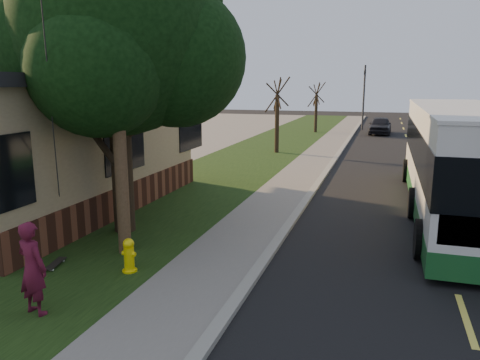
{
  "coord_description": "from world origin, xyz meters",
  "views": [
    {
      "loc": [
        2.46,
        -8.29,
        4.04
      ],
      "look_at": [
        -1.15,
        3.33,
        1.5
      ],
      "focal_mm": 35.0,
      "sensor_mm": 36.0,
      "label": 1
    }
  ],
  "objects_px": {
    "utility_pole": "(115,55)",
    "leafy_tree": "(119,37)",
    "bare_tree_near": "(277,116)",
    "fire_hydrant": "(129,255)",
    "bare_tree_far": "(316,108)",
    "transit_bus": "(459,157)",
    "skateboarder": "(32,268)",
    "skateboard_main": "(56,264)",
    "distant_car": "(380,125)",
    "dumpster": "(32,181)",
    "traffic_signal": "(364,93)"
  },
  "relations": [
    {
      "from": "utility_pole",
      "to": "skateboarder",
      "type": "bearing_deg",
      "value": -88.26
    },
    {
      "from": "bare_tree_near",
      "to": "distant_car",
      "type": "height_order",
      "value": "bare_tree_near"
    },
    {
      "from": "skateboard_main",
      "to": "utility_pole",
      "type": "bearing_deg",
      "value": 50.0
    },
    {
      "from": "utility_pole",
      "to": "fire_hydrant",
      "type": "bearing_deg",
      "value": -54.62
    },
    {
      "from": "skateboard_main",
      "to": "bare_tree_far",
      "type": "bearing_deg",
      "value": 87.49
    },
    {
      "from": "transit_bus",
      "to": "distant_car",
      "type": "height_order",
      "value": "transit_bus"
    },
    {
      "from": "bare_tree_far",
      "to": "skateboarder",
      "type": "relative_size",
      "value": 2.41
    },
    {
      "from": "fire_hydrant",
      "to": "skateboard_main",
      "type": "xyz_separation_m",
      "value": [
        -1.72,
        -0.22,
        -0.31
      ]
    },
    {
      "from": "bare_tree_far",
      "to": "bare_tree_near",
      "type": "bearing_deg",
      "value": -92.39
    },
    {
      "from": "traffic_signal",
      "to": "bare_tree_near",
      "type": "bearing_deg",
      "value": -104.04
    },
    {
      "from": "leafy_tree",
      "to": "bare_tree_far",
      "type": "height_order",
      "value": "leafy_tree"
    },
    {
      "from": "distant_car",
      "to": "utility_pole",
      "type": "bearing_deg",
      "value": -98.37
    },
    {
      "from": "bare_tree_near",
      "to": "dumpster",
      "type": "height_order",
      "value": "bare_tree_near"
    },
    {
      "from": "skateboard_main",
      "to": "fire_hydrant",
      "type": "bearing_deg",
      "value": 7.24
    },
    {
      "from": "leafy_tree",
      "to": "skateboard_main",
      "type": "bearing_deg",
      "value": -93.03
    },
    {
      "from": "bare_tree_near",
      "to": "traffic_signal",
      "type": "height_order",
      "value": "traffic_signal"
    },
    {
      "from": "traffic_signal",
      "to": "dumpster",
      "type": "bearing_deg",
      "value": -107.7
    },
    {
      "from": "leafy_tree",
      "to": "skateboard_main",
      "type": "relative_size",
      "value": 10.11
    },
    {
      "from": "fire_hydrant",
      "to": "dumpster",
      "type": "xyz_separation_m",
      "value": [
        -6.33,
        4.45,
        0.31
      ]
    },
    {
      "from": "bare_tree_far",
      "to": "traffic_signal",
      "type": "height_order",
      "value": "traffic_signal"
    },
    {
      "from": "skateboarder",
      "to": "distant_car",
      "type": "xyz_separation_m",
      "value": [
        5.25,
        32.79,
        -0.22
      ]
    },
    {
      "from": "skateboard_main",
      "to": "transit_bus",
      "type": "bearing_deg",
      "value": 40.01
    },
    {
      "from": "dumpster",
      "to": "skateboarder",
      "type": "bearing_deg",
      "value": -48.97
    },
    {
      "from": "bare_tree_far",
      "to": "transit_bus",
      "type": "xyz_separation_m",
      "value": [
        7.69,
        -22.65,
        -0.22
      ]
    },
    {
      "from": "fire_hydrant",
      "to": "skateboard_main",
      "type": "distance_m",
      "value": 1.76
    },
    {
      "from": "leafy_tree",
      "to": "dumpster",
      "type": "distance_m",
      "value": 6.74
    },
    {
      "from": "fire_hydrant",
      "to": "skateboard_main",
      "type": "height_order",
      "value": "fire_hydrant"
    },
    {
      "from": "leafy_tree",
      "to": "bare_tree_far",
      "type": "xyz_separation_m",
      "value": [
        1.17,
        27.35,
        -3.16
      ]
    },
    {
      "from": "leafy_tree",
      "to": "skateboarder",
      "type": "relative_size",
      "value": 4.66
    },
    {
      "from": "utility_pole",
      "to": "leafy_tree",
      "type": "bearing_deg",
      "value": 117.6
    },
    {
      "from": "fire_hydrant",
      "to": "transit_bus",
      "type": "xyz_separation_m",
      "value": [
        7.29,
        7.35,
        1.35
      ]
    },
    {
      "from": "leafy_tree",
      "to": "bare_tree_far",
      "type": "bearing_deg",
      "value": 87.55
    },
    {
      "from": "fire_hydrant",
      "to": "bare_tree_near",
      "type": "relative_size",
      "value": 0.17
    },
    {
      "from": "fire_hydrant",
      "to": "leafy_tree",
      "type": "relative_size",
      "value": 0.09
    },
    {
      "from": "fire_hydrant",
      "to": "dumpster",
      "type": "relative_size",
      "value": 0.38
    },
    {
      "from": "bare_tree_near",
      "to": "dumpster",
      "type": "relative_size",
      "value": 2.2
    },
    {
      "from": "transit_bus",
      "to": "dumpster",
      "type": "height_order",
      "value": "transit_bus"
    },
    {
      "from": "fire_hydrant",
      "to": "utility_pole",
      "type": "relative_size",
      "value": 0.08
    },
    {
      "from": "utility_pole",
      "to": "leafy_tree",
      "type": "xyz_separation_m",
      "value": [
        -0.87,
        1.66,
        0.54
      ]
    },
    {
      "from": "utility_pole",
      "to": "bare_tree_near",
      "type": "distance_m",
      "value": 17.19
    },
    {
      "from": "traffic_signal",
      "to": "dumpster",
      "type": "xyz_separation_m",
      "value": [
        -9.43,
        -29.55,
        -2.42
      ]
    },
    {
      "from": "traffic_signal",
      "to": "distant_car",
      "type": "bearing_deg",
      "value": -65.13
    },
    {
      "from": "leafy_tree",
      "to": "distant_car",
      "type": "bearing_deg",
      "value": 77.5
    },
    {
      "from": "transit_bus",
      "to": "bare_tree_near",
      "type": "bearing_deg",
      "value": 127.55
    },
    {
      "from": "utility_pole",
      "to": "leafy_tree",
      "type": "height_order",
      "value": "utility_pole"
    },
    {
      "from": "leafy_tree",
      "to": "distant_car",
      "type": "height_order",
      "value": "leafy_tree"
    },
    {
      "from": "traffic_signal",
      "to": "skateboard_main",
      "type": "height_order",
      "value": "traffic_signal"
    },
    {
      "from": "fire_hydrant",
      "to": "dumpster",
      "type": "bearing_deg",
      "value": 144.9
    },
    {
      "from": "utility_pole",
      "to": "transit_bus",
      "type": "xyz_separation_m",
      "value": [
        8.0,
        6.35,
        -2.85
      ]
    },
    {
      "from": "skateboarder",
      "to": "dumpster",
      "type": "xyz_separation_m",
      "value": [
        -5.72,
        6.57,
        -0.16
      ]
    }
  ]
}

